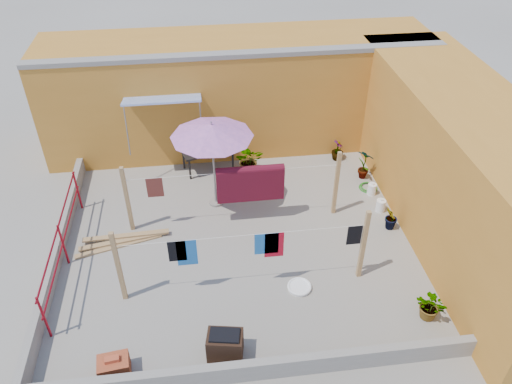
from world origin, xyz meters
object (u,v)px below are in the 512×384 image
at_px(outdoor_table, 208,150).
at_px(green_hose, 368,187).
at_px(brick_stack, 114,367).
at_px(plant_back_a, 249,160).
at_px(brazier, 225,345).
at_px(water_jug_a, 372,189).
at_px(white_basin, 299,287).
at_px(patio_umbrella, 212,131).
at_px(water_jug_b, 381,206).

xyz_separation_m(outdoor_table, green_hose, (4.23, -1.51, -0.58)).
height_order(brick_stack, plant_back_a, plant_back_a).
relative_size(brazier, plant_back_a, 0.85).
bearing_deg(water_jug_a, brazier, -133.50).
bearing_deg(outdoor_table, white_basin, -70.83).
relative_size(patio_umbrella, water_jug_b, 6.39).
height_order(green_hose, plant_back_a, plant_back_a).
bearing_deg(water_jug_b, white_basin, -137.66).
xyz_separation_m(patio_umbrella, outdoor_table, (-0.10, 1.65, -1.54)).
bearing_deg(water_jug_b, brazier, -138.50).
relative_size(patio_umbrella, white_basin, 4.61).
height_order(patio_umbrella, brick_stack, patio_umbrella).
bearing_deg(plant_back_a, water_jug_b, -34.41).
xyz_separation_m(patio_umbrella, brazier, (-0.11, -4.59, -1.86)).
relative_size(outdoor_table, brazier, 2.21).
height_order(brick_stack, green_hose, brick_stack).
relative_size(brick_stack, plant_back_a, 0.70).
xyz_separation_m(outdoor_table, plant_back_a, (1.13, -0.37, -0.19)).
relative_size(patio_umbrella, brazier, 3.33).
bearing_deg(brick_stack, green_hose, 38.12).
bearing_deg(brazier, white_basin, 40.17).
height_order(patio_umbrella, green_hose, patio_umbrella).
height_order(white_basin, water_jug_b, water_jug_b).
relative_size(brick_stack, green_hose, 1.19).
distance_m(white_basin, plant_back_a, 4.50).
xyz_separation_m(outdoor_table, white_basin, (1.67, -4.81, -0.56)).
distance_m(patio_umbrella, water_jug_a, 4.58).
distance_m(brazier, water_jug_b, 5.66).
xyz_separation_m(white_basin, green_hose, (2.55, 3.30, -0.01)).
bearing_deg(brazier, water_jug_a, 46.50).
xyz_separation_m(brazier, green_hose, (4.24, 4.72, -0.25)).
bearing_deg(white_basin, brick_stack, -156.66).
bearing_deg(plant_back_a, water_jug_a, -24.41).
height_order(outdoor_table, brick_stack, outdoor_table).
height_order(white_basin, green_hose, white_basin).
xyz_separation_m(water_jug_a, plant_back_a, (-3.10, 1.41, 0.26)).
height_order(brick_stack, water_jug_b, brick_stack).
bearing_deg(water_jug_a, water_jug_b, -90.00).
bearing_deg(white_basin, plant_back_a, 96.99).
distance_m(outdoor_table, green_hose, 4.53).
bearing_deg(green_hose, outdoor_table, 160.29).
bearing_deg(green_hose, white_basin, -127.72).
relative_size(water_jug_a, water_jug_b, 0.96).
bearing_deg(brazier, patio_umbrella, 88.60).
bearing_deg(patio_umbrella, brazier, -91.40).
relative_size(outdoor_table, water_jug_b, 4.25).
distance_m(brick_stack, green_hose, 7.92).
bearing_deg(water_jug_a, outdoor_table, 157.25).
xyz_separation_m(water_jug_b, plant_back_a, (-3.10, 2.12, 0.26)).
relative_size(green_hose, plant_back_a, 0.59).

